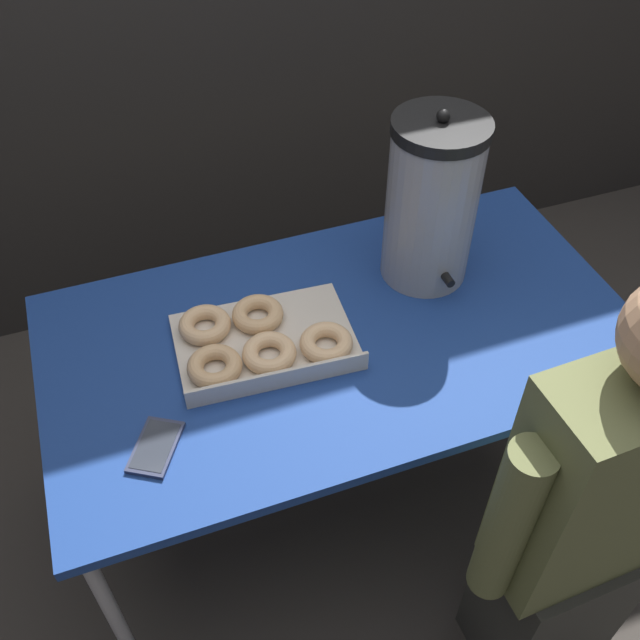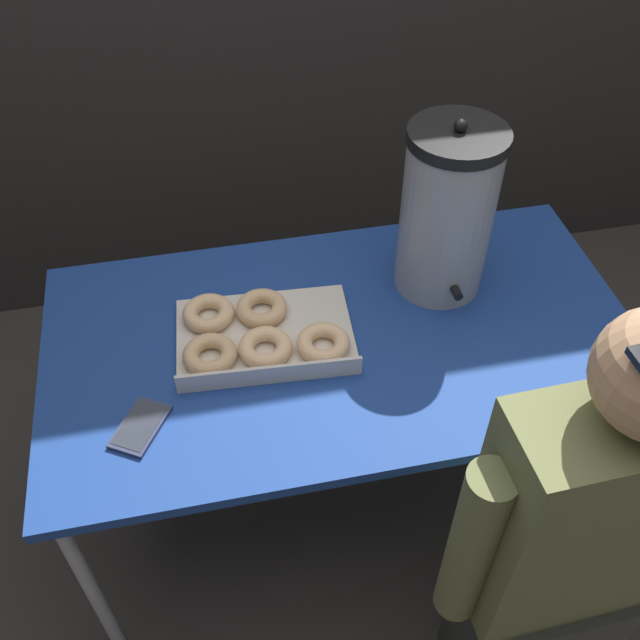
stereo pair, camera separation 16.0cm
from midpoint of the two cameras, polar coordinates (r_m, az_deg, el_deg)
ground_plane at (r=2.22m, az=-0.79°, el=-13.75°), size 12.00×12.00×0.00m
folding_table at (r=1.69m, az=-1.02°, el=-2.20°), size 1.37×0.75×0.70m
donut_box at (r=1.62m, az=-7.70°, el=-1.85°), size 0.42×0.31×0.05m
coffee_urn at (r=1.69m, az=6.23°, el=9.26°), size 0.22×0.25×0.45m
cell_phone at (r=1.50m, az=-16.05°, el=-9.91°), size 0.14×0.16×0.01m
person_seated at (r=1.56m, az=17.95°, el=-15.18°), size 0.52×0.22×1.24m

